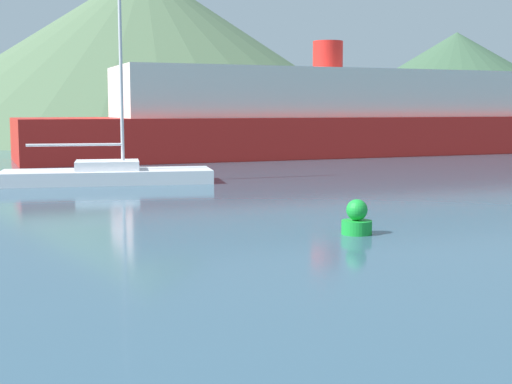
{
  "coord_description": "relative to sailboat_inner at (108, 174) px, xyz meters",
  "views": [
    {
      "loc": [
        -2.04,
        1.94,
        2.66
      ],
      "look_at": [
        0.5,
        14.0,
        1.2
      ],
      "focal_mm": 50.0,
      "sensor_mm": 36.0,
      "label": 1
    }
  ],
  "objects": [
    {
      "name": "buoy_marker",
      "position": [
        5.13,
        -11.57,
        -0.04
      ],
      "size": [
        0.65,
        0.65,
        0.74
      ],
      "color": "green",
      "rests_on": "ground_plane"
    },
    {
      "name": "sailboat_inner",
      "position": [
        0.0,
        0.0,
        0.0
      ],
      "size": [
        7.34,
        2.29,
        8.29
      ],
      "rotation": [
        0.0,
        0.0,
        -0.01
      ],
      "color": "silver",
      "rests_on": "ground_plane"
    },
    {
      "name": "ferry_distant",
      "position": [
        12.32,
        13.29,
        1.76
      ],
      "size": [
        34.53,
        12.53,
        6.38
      ],
      "rotation": [
        0.0,
        0.0,
        0.17
      ],
      "color": "red",
      "rests_on": "ground_plane"
    },
    {
      "name": "hill_east",
      "position": [
        39.19,
        49.99,
        5.24
      ],
      "size": [
        37.3,
        37.3,
        11.17
      ],
      "color": "#38563D",
      "rests_on": "ground_plane"
    },
    {
      "name": "hill_central",
      "position": [
        3.8,
        43.28,
        7.53
      ],
      "size": [
        48.41,
        48.41,
        15.76
      ],
      "color": "#4C6647",
      "rests_on": "ground_plane"
    }
  ]
}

